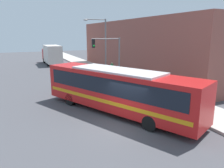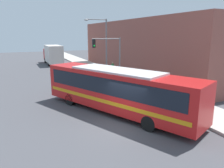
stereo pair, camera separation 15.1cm
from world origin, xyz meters
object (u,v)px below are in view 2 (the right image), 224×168
at_px(fire_hydrant, 156,94).
at_px(pedestrian_near_corner, 113,69).
at_px(street_lamp, 103,42).
at_px(delivery_truck, 53,54).
at_px(parking_meter, 135,79).
at_px(traffic_light_pole, 110,51).
at_px(city_bus, 116,88).

relative_size(fire_hydrant, pedestrian_near_corner, 0.40).
bearing_deg(street_lamp, pedestrian_near_corner, -37.05).
distance_m(delivery_truck, street_lamp, 15.11).
xyz_separation_m(delivery_truck, parking_meter, (4.17, -22.03, -0.75)).
distance_m(fire_hydrant, parking_meter, 3.62).
bearing_deg(fire_hydrant, parking_meter, 90.00).
distance_m(traffic_light_pole, parking_meter, 4.48).
distance_m(city_bus, pedestrian_near_corner, 12.97).
relative_size(delivery_truck, pedestrian_near_corner, 4.60).
relative_size(fire_hydrant, traffic_light_pole, 0.14).
xyz_separation_m(delivery_truck, fire_hydrant, (4.17, -25.61, -1.31)).
height_order(city_bus, fire_hydrant, city_bus).
relative_size(city_bus, pedestrian_near_corner, 6.93).
bearing_deg(street_lamp, parking_meter, -88.80).
relative_size(traffic_light_pole, pedestrian_near_corner, 2.80).
height_order(fire_hydrant, street_lamp, street_lamp).
xyz_separation_m(city_bus, fire_hydrant, (4.27, 1.37, -1.24)).
relative_size(city_bus, delivery_truck, 1.51).
height_order(delivery_truck, pedestrian_near_corner, delivery_truck).
distance_m(city_bus, fire_hydrant, 4.65).
distance_m(city_bus, delivery_truck, 26.98).
bearing_deg(city_bus, fire_hydrant, -6.95).
relative_size(parking_meter, street_lamp, 0.19).
xyz_separation_m(traffic_light_pole, pedestrian_near_corner, (1.82, 3.36, -2.46)).
height_order(delivery_truck, traffic_light_pole, traffic_light_pole).
height_order(fire_hydrant, traffic_light_pole, traffic_light_pole).
bearing_deg(traffic_light_pole, delivery_truck, 99.68).
bearing_deg(fire_hydrant, city_bus, -162.19).
height_order(parking_meter, pedestrian_near_corner, pedestrian_near_corner).
xyz_separation_m(delivery_truck, street_lamp, (4.01, -14.34, 2.56)).
bearing_deg(fire_hydrant, delivery_truck, 99.25).
bearing_deg(fire_hydrant, street_lamp, 90.82).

